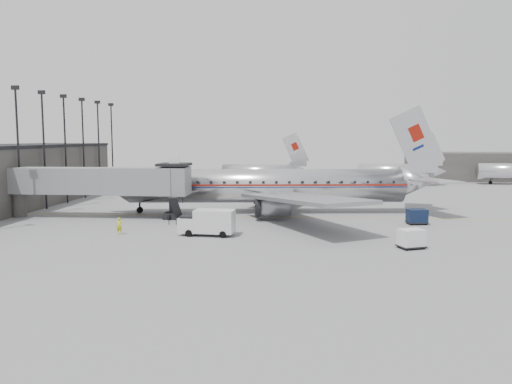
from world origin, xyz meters
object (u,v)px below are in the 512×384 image
baggage_cart_white (411,238)px  ramp_worker (119,226)px  service_van (208,222)px  airliner (273,186)px  baggage_cart_navy (417,216)px

baggage_cart_white → ramp_worker: bearing=149.7°
service_van → baggage_cart_white: (18.04, -4.16, -0.43)m
baggage_cart_white → airliner: bearing=101.4°
baggage_cart_navy → baggage_cart_white: 12.44m
service_van → ramp_worker: bearing=-173.8°
baggage_cart_navy → baggage_cart_white: bearing=-112.8°
baggage_cart_navy → ramp_worker: bearing=-172.5°
baggage_cart_navy → ramp_worker: (-29.87, -8.00, -0.05)m
airliner → baggage_cart_navy: size_ratio=18.52×
airliner → baggage_cart_white: size_ratio=16.69×
airliner → ramp_worker: bearing=-138.8°
airliner → baggage_cart_white: 22.93m
service_van → baggage_cart_navy: service_van is taller
airliner → baggage_cart_navy: airliner is taller
service_van → baggage_cart_white: size_ratio=2.15×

